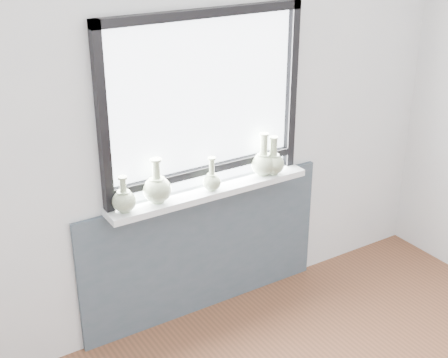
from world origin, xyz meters
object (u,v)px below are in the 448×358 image
vase_b (157,188)px  vase_d (263,162)px  windowsill (210,191)px  vase_a (124,200)px  vase_e (273,162)px  vase_c (212,180)px

vase_b → vase_d: vase_d is taller
windowsill → vase_b: size_ratio=4.96×
windowsill → vase_a: 0.57m
vase_a → vase_d: bearing=0.5°
windowsill → vase_b: bearing=179.9°
vase_b → vase_d: size_ratio=0.97×
windowsill → vase_d: vase_d is taller
vase_b → vase_a: bearing=-176.7°
vase_d → vase_e: vase_d is taller
vase_a → vase_e: bearing=-0.7°
vase_b → vase_c: bearing=-4.9°
windowsill → vase_e: vase_e is taller
vase_a → vase_c: 0.56m
vase_c → vase_e: vase_e is taller
vase_a → vase_d: (0.95, 0.01, 0.01)m
vase_d → vase_e: 0.06m
windowsill → vase_c: 0.09m
vase_b → windowsill: bearing=-0.1°
windowsill → vase_b: 0.37m
vase_d → vase_c: bearing=-176.1°
windowsill → vase_a: (-0.56, -0.01, 0.09)m
vase_b → vase_d: bearing=-0.3°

